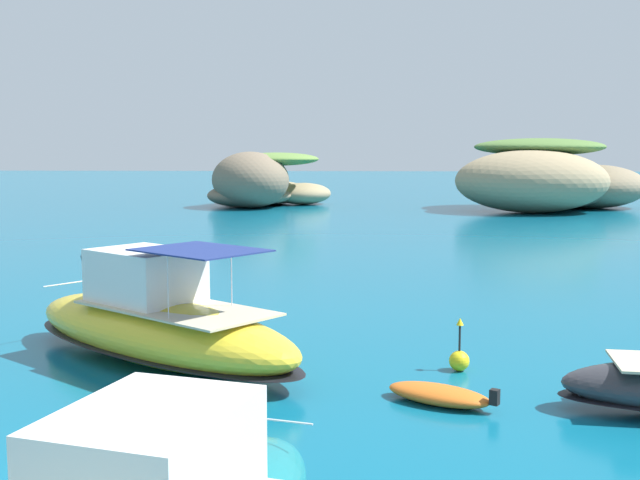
{
  "coord_description": "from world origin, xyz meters",
  "views": [
    {
      "loc": [
        5.37,
        -11.92,
        6.08
      ],
      "look_at": [
        3.69,
        20.27,
        2.37
      ],
      "focal_mm": 44.98,
      "sensor_mm": 36.0,
      "label": 1
    }
  ],
  "objects_px": {
    "motorboat_yellow": "(157,325)",
    "dinghy_tender": "(439,394)",
    "channel_buoy": "(459,359)",
    "islet_small": "(260,186)",
    "islet_large": "(558,181)"
  },
  "relations": [
    {
      "from": "motorboat_yellow",
      "to": "dinghy_tender",
      "type": "height_order",
      "value": "motorboat_yellow"
    },
    {
      "from": "dinghy_tender",
      "to": "motorboat_yellow",
      "type": "bearing_deg",
      "value": 156.04
    },
    {
      "from": "dinghy_tender",
      "to": "channel_buoy",
      "type": "relative_size",
      "value": 1.89
    },
    {
      "from": "islet_small",
      "to": "motorboat_yellow",
      "type": "bearing_deg",
      "value": -85.53
    },
    {
      "from": "motorboat_yellow",
      "to": "dinghy_tender",
      "type": "xyz_separation_m",
      "value": [
        7.68,
        -3.41,
        -0.85
      ]
    },
    {
      "from": "islet_large",
      "to": "dinghy_tender",
      "type": "distance_m",
      "value": 64.28
    },
    {
      "from": "channel_buoy",
      "to": "dinghy_tender",
      "type": "bearing_deg",
      "value": -105.96
    },
    {
      "from": "dinghy_tender",
      "to": "channel_buoy",
      "type": "height_order",
      "value": "channel_buoy"
    },
    {
      "from": "motorboat_yellow",
      "to": "dinghy_tender",
      "type": "bearing_deg",
      "value": -23.96
    },
    {
      "from": "motorboat_yellow",
      "to": "channel_buoy",
      "type": "bearing_deg",
      "value": -3.6
    },
    {
      "from": "motorboat_yellow",
      "to": "islet_large",
      "type": "bearing_deg",
      "value": 66.6
    },
    {
      "from": "islet_small",
      "to": "motorboat_yellow",
      "type": "height_order",
      "value": "islet_small"
    },
    {
      "from": "islet_large",
      "to": "islet_small",
      "type": "relative_size",
      "value": 1.23
    },
    {
      "from": "islet_large",
      "to": "motorboat_yellow",
      "type": "height_order",
      "value": "islet_large"
    },
    {
      "from": "islet_small",
      "to": "dinghy_tender",
      "type": "bearing_deg",
      "value": -79.1
    }
  ]
}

